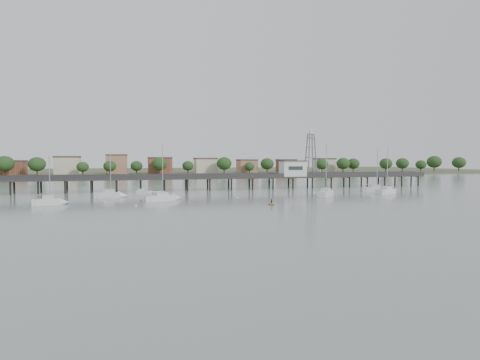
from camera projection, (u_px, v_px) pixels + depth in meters
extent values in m
plane|color=slate|center=(294.00, 215.00, 69.46)|extent=(500.00, 500.00, 0.00)
cube|color=#2D2823|center=(219.00, 178.00, 127.06)|extent=(150.00, 5.00, 0.50)
cube|color=#333335|center=(221.00, 176.00, 124.70)|extent=(150.00, 0.12, 1.10)
cube|color=#333335|center=(218.00, 175.00, 129.33)|extent=(150.00, 0.12, 1.10)
cylinder|color=black|center=(221.00, 184.00, 125.33)|extent=(0.50, 0.50, 4.40)
cylinder|color=black|center=(218.00, 184.00, 128.99)|extent=(0.50, 0.50, 4.40)
cylinder|color=black|center=(418.00, 181.00, 144.55)|extent=(0.50, 0.50, 4.40)
cylinder|color=black|center=(411.00, 181.00, 148.21)|extent=(0.50, 0.50, 4.40)
cube|color=silver|center=(293.00, 169.00, 133.50)|extent=(8.00, 5.00, 5.00)
cube|color=#4C3833|center=(293.00, 161.00, 133.36)|extent=(8.40, 5.40, 0.30)
cube|color=slate|center=(311.00, 134.00, 134.60)|extent=(1.80, 1.80, 0.30)
cube|color=silver|center=(311.00, 132.00, 134.56)|extent=(0.90, 0.90, 1.20)
cube|color=silver|center=(48.00, 203.00, 85.21)|extent=(5.13, 2.57, 1.65)
cone|color=silver|center=(64.00, 202.00, 86.42)|extent=(2.29, 2.17, 1.91)
cube|color=silver|center=(48.00, 197.00, 85.15)|extent=(2.37, 1.81, 0.75)
cylinder|color=#A5A8AA|center=(50.00, 177.00, 85.06)|extent=(0.18, 0.18, 9.21)
cylinder|color=#A5A8AA|center=(44.00, 195.00, 84.80)|extent=(2.86, 0.51, 0.12)
cube|color=silver|center=(375.00, 190.00, 119.82)|extent=(6.55, 4.33, 1.65)
cone|color=silver|center=(388.00, 190.00, 119.51)|extent=(3.21, 3.10, 2.38)
cube|color=silver|center=(375.00, 186.00, 119.76)|extent=(3.20, 2.72, 0.75)
cylinder|color=#A5A8AA|center=(377.00, 168.00, 119.45)|extent=(0.18, 0.18, 11.45)
cylinder|color=#A5A8AA|center=(372.00, 184.00, 119.82)|extent=(3.39, 1.34, 0.12)
cube|color=silver|center=(325.00, 194.00, 106.12)|extent=(6.39, 6.59, 1.65)
cone|color=silver|center=(330.00, 193.00, 109.77)|extent=(3.76, 3.77, 2.57)
cube|color=silver|center=(326.00, 190.00, 106.06)|extent=(3.51, 3.55, 0.75)
cylinder|color=#A5A8AA|center=(326.00, 168.00, 106.16)|extent=(0.18, 0.18, 12.40)
cylinder|color=#A5A8AA|center=(324.00, 188.00, 105.05)|extent=(2.72, 2.91, 0.12)
cube|color=silver|center=(109.00, 196.00, 101.75)|extent=(5.87, 3.02, 1.65)
cone|color=silver|center=(123.00, 195.00, 102.14)|extent=(2.64, 2.51, 2.18)
cube|color=silver|center=(109.00, 191.00, 101.69)|extent=(2.73, 2.11, 0.75)
cylinder|color=#A5A8AA|center=(110.00, 172.00, 101.48)|extent=(0.18, 0.18, 10.49)
cylinder|color=#A5A8AA|center=(105.00, 189.00, 101.56)|extent=(3.24, 0.63, 0.12)
cube|color=silver|center=(386.00, 192.00, 112.92)|extent=(6.87, 5.03, 1.65)
cone|color=silver|center=(393.00, 191.00, 115.54)|extent=(3.49, 3.41, 2.50)
cube|color=silver|center=(386.00, 188.00, 112.85)|extent=(3.44, 3.04, 0.75)
cylinder|color=#A5A8AA|center=(387.00, 168.00, 112.85)|extent=(0.18, 0.18, 12.03)
cylinder|color=#A5A8AA|center=(384.00, 186.00, 112.13)|extent=(3.43, 1.73, 0.12)
cube|color=silver|center=(161.00, 199.00, 93.87)|extent=(6.88, 4.52, 1.65)
cone|color=silver|center=(177.00, 198.00, 96.18)|extent=(3.36, 3.25, 2.49)
cube|color=silver|center=(161.00, 194.00, 93.81)|extent=(3.36, 2.84, 0.75)
cylinder|color=#A5A8AA|center=(163.00, 170.00, 93.77)|extent=(0.18, 0.18, 12.02)
cylinder|color=#A5A8AA|center=(157.00, 192.00, 93.17)|extent=(3.56, 1.38, 0.12)
cube|color=silver|center=(144.00, 193.00, 111.74)|extent=(4.41, 3.08, 1.13)
cube|color=silver|center=(141.00, 190.00, 111.80)|extent=(1.76, 1.76, 0.68)
imported|color=yellow|center=(271.00, 205.00, 85.13)|extent=(1.70, 0.54, 2.37)
imported|color=black|center=(271.00, 205.00, 85.13)|extent=(0.62, 1.15, 0.26)
ellipsoid|color=beige|center=(314.00, 192.00, 116.53)|extent=(0.56, 0.56, 0.39)
ellipsoid|color=beige|center=(331.00, 201.00, 92.32)|extent=(0.56, 0.56, 0.39)
ellipsoid|color=beige|center=(136.00, 205.00, 83.66)|extent=(0.56, 0.56, 0.39)
ellipsoid|color=beige|center=(104.00, 202.00, 90.75)|extent=(0.56, 0.56, 0.39)
ellipsoid|color=beige|center=(237.00, 198.00, 100.69)|extent=(0.56, 0.56, 0.39)
cube|color=#475133|center=(168.00, 171.00, 305.43)|extent=(500.00, 170.00, 1.40)
cube|color=brown|center=(13.00, 166.00, 221.73)|extent=(13.00, 10.50, 9.00)
cube|color=brown|center=(68.00, 166.00, 229.11)|extent=(13.00, 10.50, 9.00)
cube|color=brown|center=(117.00, 166.00, 236.22)|extent=(13.00, 10.50, 9.00)
cube|color=brown|center=(160.00, 166.00, 242.80)|extent=(13.00, 10.50, 9.00)
cube|color=brown|center=(205.00, 166.00, 250.18)|extent=(13.00, 10.50, 9.00)
cube|color=brown|center=(247.00, 165.00, 257.29)|extent=(13.00, 10.50, 9.00)
cube|color=brown|center=(286.00, 165.00, 264.40)|extent=(13.00, 10.50, 9.00)
cube|color=brown|center=(325.00, 165.00, 271.77)|extent=(13.00, 10.50, 9.00)
ellipsoid|color=#1B3616|center=(179.00, 165.00, 233.86)|extent=(8.00, 8.00, 6.80)
ellipsoid|color=#1B3616|center=(360.00, 165.00, 265.46)|extent=(8.00, 8.00, 6.80)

